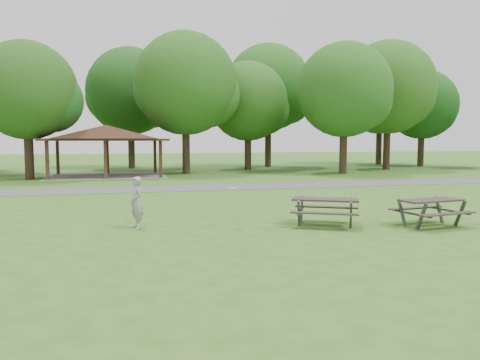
# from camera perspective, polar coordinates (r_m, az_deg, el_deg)

# --- Properties ---
(ground) EXTENTS (160.00, 160.00, 0.00)m
(ground) POSITION_cam_1_polar(r_m,az_deg,el_deg) (12.36, 0.11, -7.70)
(ground) COLOR #33621C
(ground) RESTS_ON ground
(asphalt_path) EXTENTS (120.00, 3.20, 0.02)m
(asphalt_path) POSITION_cam_1_polar(r_m,az_deg,el_deg) (25.99, -7.63, -1.02)
(asphalt_path) COLOR #4B4B4E
(asphalt_path) RESTS_ON ground
(pavilion) EXTENTS (8.60, 7.01, 3.76)m
(pavilion) POSITION_cam_1_polar(r_m,az_deg,el_deg) (35.69, -16.02, 5.36)
(pavilion) COLOR #3B2115
(pavilion) RESTS_ON ground
(tree_row_d) EXTENTS (6.93, 6.60, 9.27)m
(tree_row_d) POSITION_cam_1_polar(r_m,az_deg,el_deg) (34.84, -24.42, 9.59)
(tree_row_d) COLOR black
(tree_row_d) RESTS_ON ground
(tree_row_e) EXTENTS (8.40, 8.00, 11.02)m
(tree_row_e) POSITION_cam_1_polar(r_m,az_deg,el_deg) (37.27, -6.52, 11.23)
(tree_row_e) COLOR black
(tree_row_e) RESTS_ON ground
(tree_row_f) EXTENTS (7.35, 7.00, 9.55)m
(tree_row_f) POSITION_cam_1_polar(r_m,az_deg,el_deg) (41.82, 1.09, 9.28)
(tree_row_f) COLOR black
(tree_row_f) RESTS_ON ground
(tree_row_g) EXTENTS (7.77, 7.40, 10.25)m
(tree_row_g) POSITION_cam_1_polar(r_m,az_deg,el_deg) (37.96, 12.70, 10.34)
(tree_row_g) COLOR black
(tree_row_g) RESTS_ON ground
(tree_row_h) EXTENTS (8.61, 8.20, 11.37)m
(tree_row_h) POSITION_cam_1_polar(r_m,az_deg,el_deg) (44.01, 17.71, 10.39)
(tree_row_h) COLOR black
(tree_row_h) RESTS_ON ground
(tree_row_i) EXTENTS (7.14, 6.80, 9.52)m
(tree_row_i) POSITION_cam_1_polar(r_m,az_deg,el_deg) (50.13, 21.39, 8.31)
(tree_row_i) COLOR black
(tree_row_i) RESTS_ON ground
(tree_deep_b) EXTENTS (8.40, 8.00, 11.13)m
(tree_deep_b) POSITION_cam_1_polar(r_m,az_deg,el_deg) (44.90, -13.09, 10.20)
(tree_deep_b) COLOR black
(tree_deep_b) RESTS_ON ground
(tree_deep_c) EXTENTS (8.82, 8.40, 11.90)m
(tree_deep_c) POSITION_cam_1_polar(r_m,az_deg,el_deg) (46.16, 3.59, 10.87)
(tree_deep_c) COLOR #311F15
(tree_deep_c) RESTS_ON ground
(tree_deep_d) EXTENTS (8.40, 8.00, 11.27)m
(tree_deep_d) POSITION_cam_1_polar(r_m,az_deg,el_deg) (52.88, 16.77, 9.47)
(tree_deep_d) COLOR black
(tree_deep_d) RESTS_ON ground
(picnic_table_middle) EXTENTS (2.56, 2.39, 0.88)m
(picnic_table_middle) POSITION_cam_1_polar(r_m,az_deg,el_deg) (14.95, 10.37, -3.02)
(picnic_table_middle) COLOR #2F2622
(picnic_table_middle) RESTS_ON ground
(picnic_table_far) EXTENTS (2.21, 1.88, 0.87)m
(picnic_table_far) POSITION_cam_1_polar(r_m,az_deg,el_deg) (15.78, 22.27, -2.93)
(picnic_table_far) COLOR #2D2520
(picnic_table_far) RESTS_ON ground
(frisbee_in_flight) EXTENTS (0.30, 0.30, 0.02)m
(frisbee_in_flight) POSITION_cam_1_polar(r_m,az_deg,el_deg) (14.26, -0.87, -0.98)
(frisbee_in_flight) COLOR yellow
(frisbee_in_flight) RESTS_ON ground
(frisbee_thrower) EXTENTS (0.55, 0.67, 1.58)m
(frisbee_thrower) POSITION_cam_1_polar(r_m,az_deg,el_deg) (14.58, -12.52, -2.70)
(frisbee_thrower) COLOR #959597
(frisbee_thrower) RESTS_ON ground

